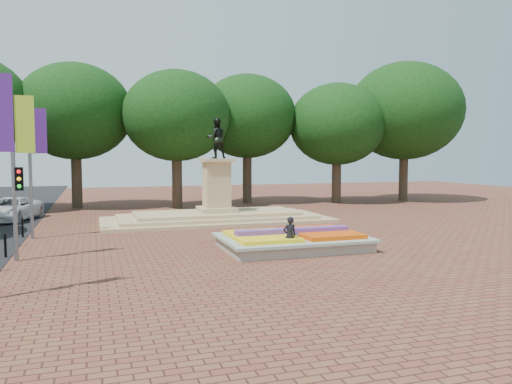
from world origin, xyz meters
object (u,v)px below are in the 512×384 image
(pedestrian, at_px, (290,236))
(monument, at_px, (217,207))
(flower_bed, at_px, (293,240))
(van, at_px, (11,209))

(pedestrian, bearing_deg, monument, -89.69)
(flower_bed, height_order, van, van)
(monument, distance_m, pedestrian, 11.26)
(van, bearing_deg, flower_bed, -31.32)
(flower_bed, xyz_separation_m, pedestrian, (-0.68, -1.25, 0.42))
(monument, relative_size, van, 2.65)
(monument, distance_m, van, 12.96)
(van, bearing_deg, pedestrian, -35.21)
(flower_bed, bearing_deg, pedestrian, -118.43)
(van, height_order, pedestrian, pedestrian)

